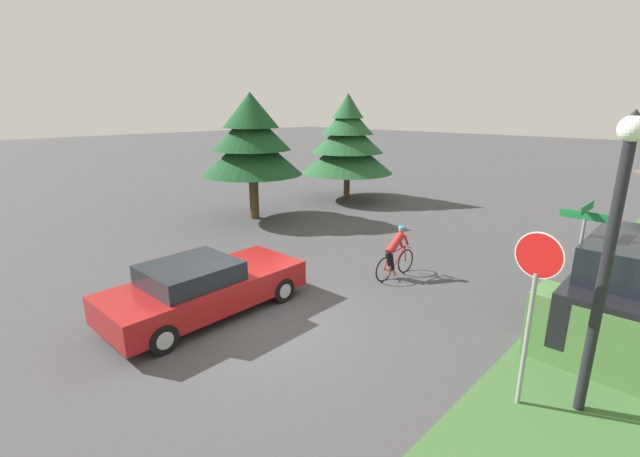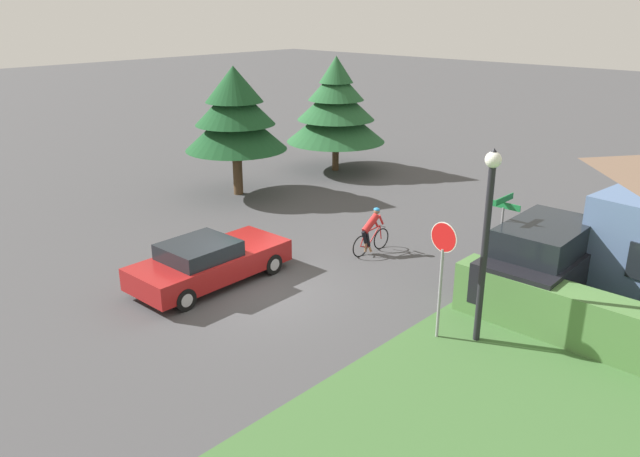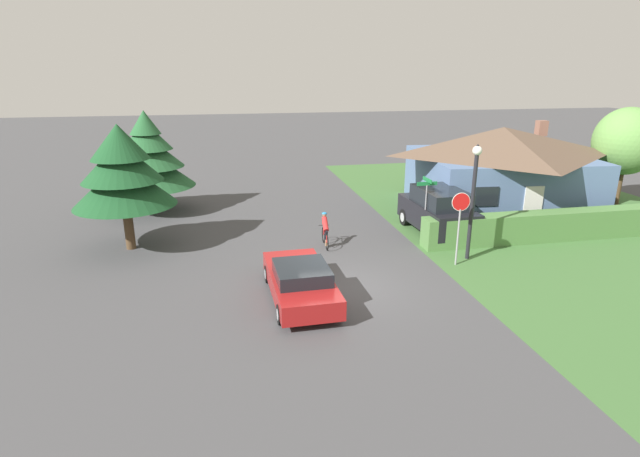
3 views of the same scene
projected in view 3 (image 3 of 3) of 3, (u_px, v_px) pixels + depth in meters
ground_plane at (340, 288)px, 17.09m from camera, size 140.00×140.00×0.00m
grass_verge_right at (574, 231)px, 23.11m from camera, size 16.00×36.00×0.01m
cottage_house at (500, 166)px, 26.43m from camera, size 9.56×8.83×4.51m
hedge_row at (544, 226)px, 21.64m from camera, size 11.02×0.90×1.28m
sedan_left_lane at (300, 281)px, 16.06m from camera, size 2.00×4.58×1.29m
cyclist at (325, 230)px, 20.92m from camera, size 0.44×1.66×1.44m
parked_suv_right at (438, 211)px, 22.37m from camera, size 2.18×4.56×2.12m
stop_sign at (460, 215)px, 18.50m from camera, size 0.70×0.08×2.84m
street_lamp at (474, 189)px, 18.86m from camera, size 0.36×0.36×4.53m
street_name_sign at (426, 198)px, 21.23m from camera, size 0.90×0.90×2.78m
conifer_tall_near at (122, 171)px, 19.85m from camera, size 4.06×4.06×5.14m
conifer_tall_far at (148, 158)px, 25.32m from camera, size 4.53×4.53×5.21m
deciduous_tree_right at (627, 141)px, 26.53m from camera, size 3.40×3.40×5.27m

